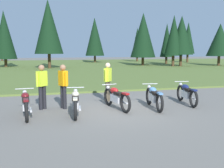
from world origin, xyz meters
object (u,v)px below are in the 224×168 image
motorcycle_navy (187,93)px  rider_checking_bike (108,80)px  rider_with_back_turned (63,84)px  motorcycle_sky_blue (154,97)px  motorcycle_maroon (26,104)px  rider_in_hivis_vest (42,84)px  motorcycle_red (116,97)px  motorcycle_cream (76,102)px

motorcycle_navy → rider_checking_bike: size_ratio=1.25×
motorcycle_navy → rider_with_back_turned: size_ratio=1.25×
motorcycle_sky_blue → motorcycle_navy: size_ratio=1.00×
motorcycle_navy → rider_checking_bike: bearing=156.2°
rider_with_back_turned → motorcycle_maroon: bearing=-144.8°
motorcycle_maroon → motorcycle_navy: size_ratio=1.00×
motorcycle_sky_blue → rider_in_hivis_vest: (-4.10, 0.89, 0.51)m
motorcycle_maroon → rider_with_back_turned: (1.30, 0.92, 0.51)m
rider_in_hivis_vest → motorcycle_red: bearing=-13.3°
motorcycle_navy → rider_in_hivis_vest: rider_in_hivis_vest is taller
motorcycle_maroon → rider_in_hivis_vest: size_ratio=1.26×
motorcycle_red → rider_checking_bike: 1.54m
motorcycle_sky_blue → motorcycle_red: bearing=169.6°
rider_in_hivis_vest → rider_with_back_turned: bearing=-5.1°
motorcycle_cream → motorcycle_navy: 4.66m
rider_with_back_turned → rider_checking_bike: (1.94, 0.89, 0.00)m
motorcycle_navy → motorcycle_cream: bearing=-172.1°
motorcycle_navy → rider_checking_bike: 3.32m
motorcycle_cream → motorcycle_maroon: bearing=174.4°
motorcycle_maroon → motorcycle_sky_blue: same height
motorcycle_red → motorcycle_navy: bearing=2.4°
motorcycle_red → motorcycle_sky_blue: size_ratio=0.99×
motorcycle_maroon → motorcycle_navy: (6.25, 0.48, 0.00)m
rider_checking_bike → rider_in_hivis_vest: (-2.71, -0.82, 0.00)m
rider_with_back_turned → rider_in_hivis_vest: same height
rider_in_hivis_vest → motorcycle_maroon: bearing=-118.4°
rider_in_hivis_vest → motorcycle_sky_blue: bearing=-12.3°
motorcycle_cream → rider_with_back_turned: size_ratio=1.26×
motorcycle_maroon → rider_checking_bike: 3.75m
motorcycle_sky_blue → motorcycle_navy: same height
motorcycle_navy → rider_with_back_turned: bearing=175.0°
motorcycle_red → rider_in_hivis_vest: (-2.68, 0.63, 0.51)m
motorcycle_maroon → rider_in_hivis_vest: bearing=61.6°
motorcycle_red → rider_checking_bike: rider_checking_bike is taller
motorcycle_maroon → motorcycle_red: 3.23m
rider_checking_bike → rider_with_back_turned: bearing=-155.5°
motorcycle_sky_blue → rider_in_hivis_vest: 4.22m
motorcycle_cream → rider_with_back_turned: rider_with_back_turned is taller
rider_with_back_turned → rider_in_hivis_vest: bearing=174.9°
rider_checking_bike → motorcycle_navy: bearing=-23.8°
motorcycle_maroon → motorcycle_cream: same height
motorcycle_red → motorcycle_navy: (3.04, 0.13, 0.00)m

